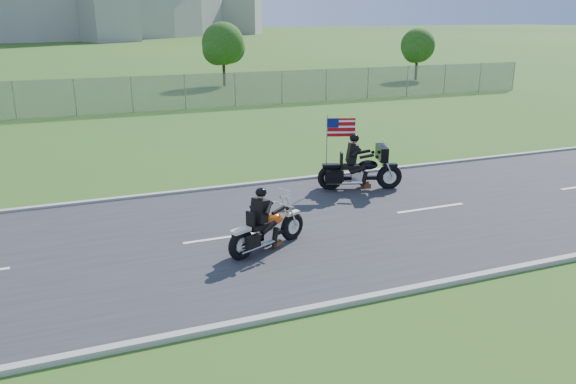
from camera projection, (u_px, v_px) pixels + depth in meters
name	position (u px, v px, depth m)	size (l,w,h in m)	color
ground	(301.00, 228.00, 14.64)	(420.00, 420.00, 0.00)	#224F18
road	(301.00, 227.00, 14.64)	(120.00, 8.00, 0.04)	#28282B
curb_north	(254.00, 184.00, 18.22)	(120.00, 0.18, 0.12)	#9E9B93
curb_south	(380.00, 296.00, 11.03)	(120.00, 0.18, 0.12)	#9E9B93
fence	(75.00, 97.00, 30.37)	(60.00, 0.03, 2.00)	gray
tree_fence_near	(223.00, 46.00, 42.49)	(3.52, 3.28, 4.75)	#382316
tree_fence_far	(418.00, 47.00, 46.33)	(3.08, 2.87, 4.20)	#382316
motorcycle_lead	(266.00, 230.00, 13.13)	(2.22, 1.21, 1.59)	black
motorcycle_follow	(360.00, 171.00, 17.63)	(2.62, 1.28, 2.25)	black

